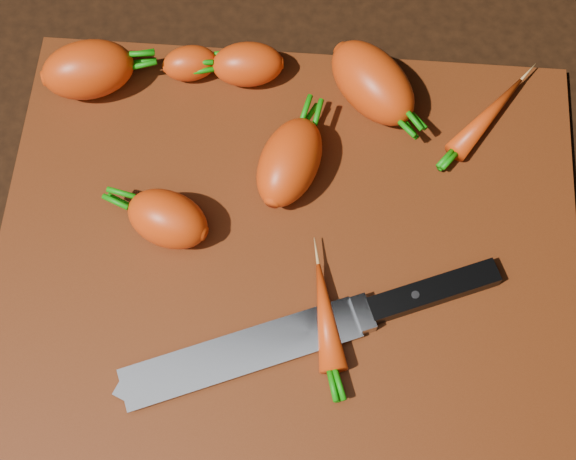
{
  "coord_description": "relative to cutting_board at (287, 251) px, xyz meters",
  "views": [
    {
      "loc": [
        0.02,
        -0.24,
        0.66
      ],
      "look_at": [
        0.0,
        0.01,
        0.03
      ],
      "focal_mm": 50.0,
      "sensor_mm": 36.0,
      "label": 1
    }
  ],
  "objects": [
    {
      "name": "carrot_6",
      "position": [
        0.17,
        0.14,
        0.02
      ],
      "size": [
        0.08,
        0.09,
        0.02
      ],
      "primitive_type": "ellipsoid",
      "rotation": [
        0.0,
        0.0,
        0.92
      ],
      "color": "#E13F0B",
      "rests_on": "cutting_board"
    },
    {
      "name": "carrot_1",
      "position": [
        -0.1,
        0.01,
        0.03
      ],
      "size": [
        0.08,
        0.07,
        0.05
      ],
      "primitive_type": "ellipsoid",
      "rotation": [
        0.0,
        0.0,
        2.81
      ],
      "color": "#E13F0B",
      "rests_on": "cutting_board"
    },
    {
      "name": "carrot_3",
      "position": [
        -0.0,
        0.07,
        0.03
      ],
      "size": [
        0.07,
        0.1,
        0.05
      ],
      "primitive_type": "ellipsoid",
      "rotation": [
        0.0,
        0.0,
        1.27
      ],
      "color": "#E13F0B",
      "rests_on": "cutting_board"
    },
    {
      "name": "cutting_board",
      "position": [
        0.0,
        0.0,
        0.0
      ],
      "size": [
        0.5,
        0.4,
        0.01
      ],
      "primitive_type": "cube",
      "color": "maroon",
      "rests_on": "ground"
    },
    {
      "name": "knife",
      "position": [
        -0.01,
        -0.09,
        0.01
      ],
      "size": [
        0.31,
        0.15,
        0.02
      ],
      "rotation": [
        0.0,
        0.0,
        0.39
      ],
      "color": "gray",
      "rests_on": "cutting_board"
    },
    {
      "name": "carrot_2",
      "position": [
        0.07,
        0.15,
        0.03
      ],
      "size": [
        0.1,
        0.11,
        0.06
      ],
      "primitive_type": "ellipsoid",
      "rotation": [
        0.0,
        0.0,
        -0.84
      ],
      "color": "#E13F0B",
      "rests_on": "cutting_board"
    },
    {
      "name": "carrot_5",
      "position": [
        -0.1,
        0.17,
        0.02
      ],
      "size": [
        0.06,
        0.04,
        0.03
      ],
      "primitive_type": "ellipsoid",
      "rotation": [
        0.0,
        0.0,
        0.26
      ],
      "color": "#E13F0B",
      "rests_on": "cutting_board"
    },
    {
      "name": "carrot_0",
      "position": [
        -0.19,
        0.15,
        0.03
      ],
      "size": [
        0.1,
        0.08,
        0.05
      ],
      "primitive_type": "ellipsoid",
      "rotation": [
        0.0,
        0.0,
        0.31
      ],
      "color": "#E13F0B",
      "rests_on": "cutting_board"
    },
    {
      "name": "ground",
      "position": [
        0.0,
        0.0,
        -0.01
      ],
      "size": [
        2.0,
        2.0,
        0.01
      ],
      "primitive_type": "cube",
      "color": "black"
    },
    {
      "name": "carrot_7",
      "position": [
        0.04,
        -0.06,
        0.02
      ],
      "size": [
        0.04,
        0.09,
        0.02
      ],
      "primitive_type": "ellipsoid",
      "rotation": [
        0.0,
        0.0,
        1.77
      ],
      "color": "#E13F0B",
      "rests_on": "cutting_board"
    },
    {
      "name": "carrot_4",
      "position": [
        -0.05,
        0.17,
        0.03
      ],
      "size": [
        0.07,
        0.05,
        0.04
      ],
      "primitive_type": "ellipsoid",
      "rotation": [
        0.0,
        0.0,
        3.26
      ],
      "color": "#E13F0B",
      "rests_on": "cutting_board"
    }
  ]
}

